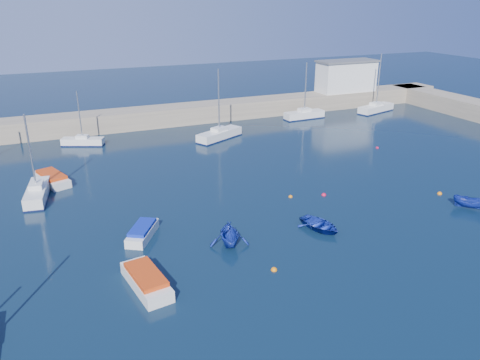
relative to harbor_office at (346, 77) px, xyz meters
name	(u,v)px	position (x,y,z in m)	size (l,w,h in m)	color
ground	(370,277)	(-30.00, -46.00, -5.10)	(220.00, 220.00, 0.00)	#0B1D31
back_wall	(179,114)	(-30.00, 0.00, -3.80)	(96.00, 4.50, 2.60)	gray
right_arm	(468,108)	(14.00, -14.00, -3.80)	(4.50, 32.00, 2.60)	gray
harbor_office	(346,77)	(0.00, 0.00, 0.00)	(10.00, 4.00, 5.00)	silver
sailboat_3	(37,193)	(-50.45, -22.72, -4.46)	(2.58, 6.28, 8.15)	silver
sailboat_5	(83,141)	(-44.68, -6.40, -4.56)	(5.41, 3.44, 7.01)	silver
sailboat_6	(219,134)	(-27.48, -10.62, -4.46)	(7.20, 5.04, 9.31)	silver
sailboat_7	(304,115)	(-11.15, -5.23, -4.44)	(6.58, 2.12, 8.66)	silver
sailboat_8	(376,108)	(2.17, -5.93, -4.45)	(7.52, 4.02, 9.50)	silver
motorboat_0	(146,280)	(-44.25, -41.17, -4.57)	(2.53, 5.29, 1.14)	silver
motorboat_1	(142,232)	(-43.00, -34.22, -4.63)	(3.36, 4.23, 1.00)	silver
motorboat_2	(52,178)	(-49.00, -18.90, -4.59)	(3.50, 5.56, 1.08)	silver
dinghy_center	(320,225)	(-29.33, -38.59, -4.71)	(2.68, 3.75, 0.78)	navy
dinghy_left	(229,234)	(-37.13, -38.04, -4.18)	(3.02, 3.50, 1.84)	navy
dinghy_right	(471,203)	(-14.71, -40.47, -4.53)	(1.11, 2.96, 1.14)	navy
buoy_0	(274,270)	(-35.63, -42.66, -5.10)	(0.45, 0.45, 0.45)	orange
buoy_1	(324,195)	(-25.14, -32.68, -5.10)	(0.47, 0.47, 0.47)	#B60D30
buoy_2	(440,194)	(-14.63, -36.84, -5.10)	(0.46, 0.46, 0.46)	orange
buoy_3	(291,197)	(-28.28, -31.78, -5.10)	(0.39, 0.39, 0.39)	orange
buoy_4	(377,148)	(-10.58, -22.39, -5.10)	(0.39, 0.39, 0.39)	#B60D30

